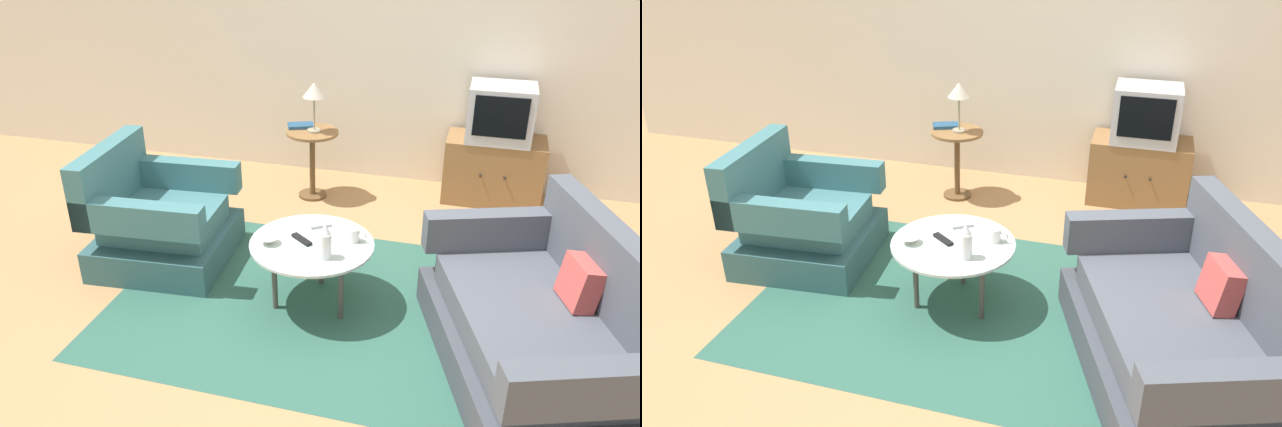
% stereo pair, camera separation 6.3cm
% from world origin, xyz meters
% --- Properties ---
extents(ground_plane, '(16.00, 16.00, 0.00)m').
position_xyz_m(ground_plane, '(0.00, 0.00, 0.00)').
color(ground_plane, '#AD7F51').
extents(back_wall, '(9.00, 0.12, 2.70)m').
position_xyz_m(back_wall, '(0.00, 2.42, 1.35)').
color(back_wall, beige).
rests_on(back_wall, ground).
extents(area_rug, '(2.62, 1.96, 0.00)m').
position_xyz_m(area_rug, '(-0.06, 0.10, 0.00)').
color(area_rug, '#2D5B4C').
rests_on(area_rug, ground).
extents(armchair, '(0.98, 0.98, 0.88)m').
position_xyz_m(armchair, '(-1.32, 0.37, 0.30)').
color(armchair, '#325C60').
rests_on(armchair, ground).
extents(couch, '(1.40, 1.80, 0.89)m').
position_xyz_m(couch, '(1.36, -0.21, 0.29)').
color(couch, '#3E424B').
rests_on(couch, ground).
extents(coffee_table, '(0.80, 0.80, 0.47)m').
position_xyz_m(coffee_table, '(-0.06, 0.10, 0.43)').
color(coffee_table, '#B2C6C1').
rests_on(coffee_table, ground).
extents(side_table, '(0.46, 0.46, 0.63)m').
position_xyz_m(side_table, '(-0.53, 1.73, 0.45)').
color(side_table, olive).
rests_on(side_table, ground).
extents(tv_stand, '(0.84, 0.48, 0.58)m').
position_xyz_m(tv_stand, '(1.03, 2.09, 0.29)').
color(tv_stand, olive).
rests_on(tv_stand, ground).
extents(television, '(0.54, 0.44, 0.48)m').
position_xyz_m(television, '(1.03, 2.07, 0.82)').
color(television, '#B7B7BC').
rests_on(television, tv_stand).
extents(table_lamp, '(0.20, 0.20, 0.44)m').
position_xyz_m(table_lamp, '(-0.51, 1.72, 0.98)').
color(table_lamp, '#9E937A').
rests_on(table_lamp, side_table).
extents(vase, '(0.08, 0.08, 0.23)m').
position_xyz_m(vase, '(0.07, -0.05, 0.58)').
color(vase, white).
rests_on(vase, coffee_table).
extents(mug, '(0.13, 0.08, 0.09)m').
position_xyz_m(mug, '(0.19, 0.19, 0.51)').
color(mug, white).
rests_on(mug, coffee_table).
extents(bowl, '(0.12, 0.12, 0.05)m').
position_xyz_m(bowl, '(-0.32, 0.02, 0.49)').
color(bowl, silver).
rests_on(bowl, coffee_table).
extents(tv_remote_dark, '(0.16, 0.14, 0.02)m').
position_xyz_m(tv_remote_dark, '(-0.13, 0.11, 0.48)').
color(tv_remote_dark, black).
rests_on(tv_remote_dark, coffee_table).
extents(tv_remote_silver, '(0.14, 0.12, 0.02)m').
position_xyz_m(tv_remote_silver, '(-0.07, 0.33, 0.48)').
color(tv_remote_silver, '#B2B2B7').
rests_on(tv_remote_silver, coffee_table).
extents(book, '(0.26, 0.22, 0.03)m').
position_xyz_m(book, '(-0.66, 1.80, 0.64)').
color(book, navy).
rests_on(book, side_table).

